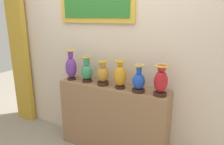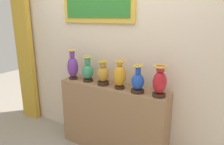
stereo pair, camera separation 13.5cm
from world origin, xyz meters
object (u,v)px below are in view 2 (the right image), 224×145
object	(u,v)px
vase_amber	(120,76)
vase_crimson	(160,82)
vase_violet	(73,66)
vase_jade	(88,71)
vase_ochre	(103,74)
vase_sapphire	(138,82)

from	to	relation	value
vase_amber	vase_crimson	distance (m)	0.48
vase_violet	vase_crimson	size ratio (longest dim) A/B	1.18
vase_jade	vase_crimson	distance (m)	0.97
vase_crimson	vase_violet	bearing A→B (deg)	179.47
vase_ochre	vase_amber	world-z (taller)	vase_amber
vase_ochre	vase_sapphire	size ratio (longest dim) A/B	0.97
vase_jade	vase_sapphire	bearing A→B (deg)	-2.79
vase_sapphire	vase_crimson	world-z (taller)	vase_crimson
vase_amber	vase_violet	bearing A→B (deg)	179.87
vase_violet	vase_crimson	bearing A→B (deg)	-0.53
vase_amber	vase_crimson	xyz separation A→B (m)	(0.48, -0.01, 0.01)
vase_amber	vase_sapphire	distance (m)	0.24
vase_violet	vase_sapphire	size ratio (longest dim) A/B	1.27
vase_amber	vase_sapphire	bearing A→B (deg)	-3.67
vase_violet	vase_jade	size ratio (longest dim) A/B	1.20
vase_jade	vase_ochre	size ratio (longest dim) A/B	1.10
vase_jade	vase_sapphire	world-z (taller)	vase_jade
vase_violet	vase_ochre	xyz separation A→B (m)	(0.49, 0.00, -0.04)
vase_sapphire	vase_ochre	bearing A→B (deg)	177.73
vase_violet	vase_amber	size ratio (longest dim) A/B	1.19
vase_jade	vase_crimson	bearing A→B (deg)	-1.75
vase_violet	vase_ochre	size ratio (longest dim) A/B	1.31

